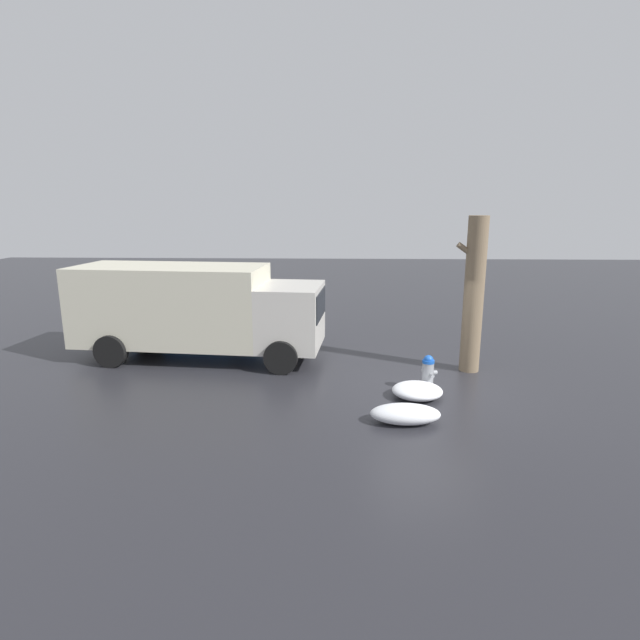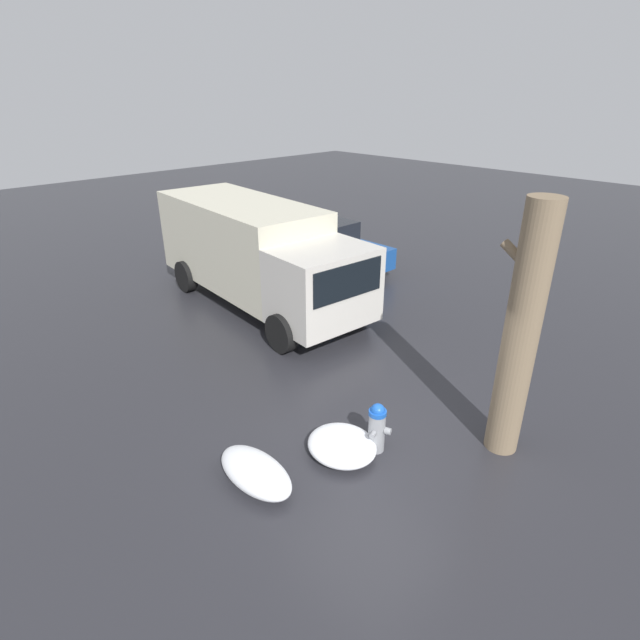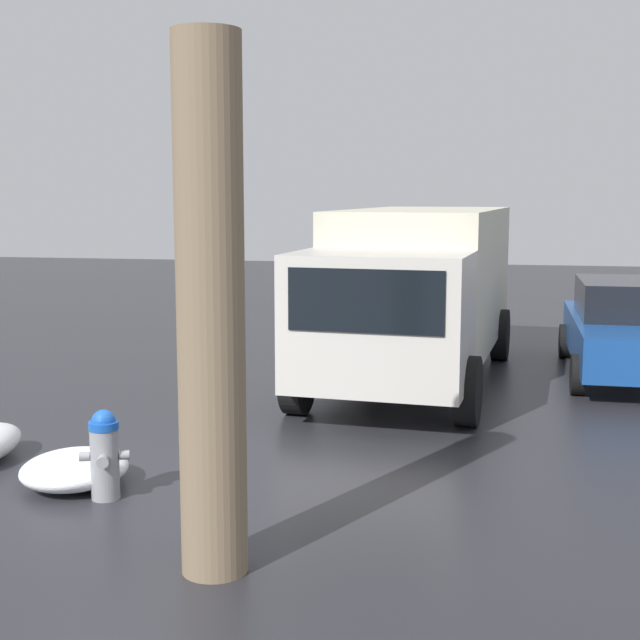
{
  "view_description": "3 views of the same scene",
  "coord_description": "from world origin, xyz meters",
  "px_view_note": "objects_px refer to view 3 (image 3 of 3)",
  "views": [
    {
      "loc": [
        2.17,
        11.41,
        4.36
      ],
      "look_at": [
        2.64,
        -1.61,
        1.35
      ],
      "focal_mm": 28.0,
      "sensor_mm": 36.0,
      "label": 1
    },
    {
      "loc": [
        -4.03,
        5.21,
        5.4
      ],
      "look_at": [
        2.89,
        -1.54,
        0.88
      ],
      "focal_mm": 28.0,
      "sensor_mm": 36.0,
      "label": 2
    },
    {
      "loc": [
        -7.73,
        -3.65,
        2.93
      ],
      "look_at": [
        3.63,
        -1.39,
        1.28
      ],
      "focal_mm": 50.0,
      "sensor_mm": 36.0,
      "label": 3
    }
  ],
  "objects_px": {
    "tree_trunk": "(211,310)",
    "delivery_truck": "(418,286)",
    "parked_car": "(631,328)",
    "fire_hydrant": "(104,453)"
  },
  "relations": [
    {
      "from": "delivery_truck",
      "to": "parked_car",
      "type": "bearing_deg",
      "value": -160.33
    },
    {
      "from": "fire_hydrant",
      "to": "tree_trunk",
      "type": "relative_size",
      "value": 0.21
    },
    {
      "from": "tree_trunk",
      "to": "fire_hydrant",
      "type": "bearing_deg",
      "value": 48.39
    },
    {
      "from": "fire_hydrant",
      "to": "tree_trunk",
      "type": "distance_m",
      "value": 2.63
    },
    {
      "from": "fire_hydrant",
      "to": "delivery_truck",
      "type": "bearing_deg",
      "value": 138.68
    },
    {
      "from": "tree_trunk",
      "to": "delivery_truck",
      "type": "height_order",
      "value": "tree_trunk"
    },
    {
      "from": "tree_trunk",
      "to": "delivery_truck",
      "type": "relative_size",
      "value": 0.57
    },
    {
      "from": "tree_trunk",
      "to": "delivery_truck",
      "type": "distance_m",
      "value": 7.72
    },
    {
      "from": "parked_car",
      "to": "delivery_truck",
      "type": "bearing_deg",
      "value": 15.39
    },
    {
      "from": "fire_hydrant",
      "to": "parked_car",
      "type": "height_order",
      "value": "parked_car"
    }
  ]
}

